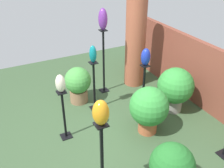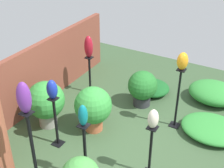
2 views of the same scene
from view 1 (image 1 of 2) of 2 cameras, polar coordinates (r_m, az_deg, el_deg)
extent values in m
plane|color=#385133|center=(5.00, -0.43, -11.68)|extent=(8.00, 8.00, 0.00)
cube|color=brown|center=(5.79, 20.09, 1.12)|extent=(5.60, 0.12, 1.41)
cylinder|color=#9E5138|center=(6.32, 5.10, 8.78)|extent=(0.48, 0.48, 2.13)
cube|color=black|center=(6.39, -1.73, -1.37)|extent=(0.20, 0.20, 0.01)
cube|color=black|center=(6.04, -1.84, 4.78)|extent=(0.04, 0.04, 1.52)
cube|color=black|center=(5.76, -1.96, 11.60)|extent=(0.16, 0.16, 0.02)
cube|color=black|center=(5.77, -3.72, -5.21)|extent=(0.20, 0.20, 0.01)
cube|color=black|center=(5.48, -3.91, -0.52)|extent=(0.04, 0.04, 1.11)
cube|color=black|center=(5.23, -4.11, 4.66)|extent=(0.16, 0.16, 0.02)
cube|color=black|center=(5.82, 6.60, -5.00)|extent=(0.20, 0.20, 0.01)
cube|color=black|center=(5.55, 6.89, -0.71)|extent=(0.04, 0.04, 1.02)
cube|color=black|center=(5.32, 7.21, 3.99)|extent=(0.16, 0.16, 0.02)
cube|color=black|center=(3.66, -2.19, -16.68)|extent=(0.04, 0.04, 1.30)
cube|color=black|center=(3.23, -2.40, -8.81)|extent=(0.16, 0.16, 0.02)
cube|color=black|center=(5.06, 23.11, -13.90)|extent=(0.20, 0.20, 0.01)
cube|color=black|center=(5.10, -9.92, -11.10)|extent=(0.20, 0.20, 0.01)
cube|color=black|center=(4.80, -10.42, -6.70)|extent=(0.04, 0.04, 0.98)
cube|color=black|center=(4.53, -10.97, -1.75)|extent=(0.16, 0.16, 0.01)
ellipsoid|color=#6B2D8C|center=(5.69, -2.00, 13.93)|extent=(0.19, 0.20, 0.47)
ellipsoid|color=#0F727A|center=(5.15, -4.18, 6.53)|extent=(0.15, 0.15, 0.36)
ellipsoid|color=#192D9E|center=(5.24, 7.34, 5.84)|extent=(0.18, 0.19, 0.36)
ellipsoid|color=orange|center=(3.12, -2.47, -6.25)|extent=(0.21, 0.21, 0.34)
ellipsoid|color=beige|center=(4.45, -11.17, 0.11)|extent=(0.18, 0.17, 0.32)
sphere|color=#236B28|center=(3.92, 12.95, -16.82)|extent=(0.65, 0.65, 0.65)
cylinder|color=#936B4C|center=(5.97, -7.22, -2.51)|extent=(0.40, 0.40, 0.29)
sphere|color=#479942|center=(5.77, -7.46, 0.81)|extent=(0.58, 0.58, 0.58)
cylinder|color=gray|center=(5.79, 13.14, -4.32)|extent=(0.36, 0.36, 0.28)
sphere|color=#338C38|center=(5.55, 13.68, -0.35)|extent=(0.76, 0.76, 0.76)
cylinder|color=#B25B38|center=(5.12, 7.73, -8.93)|extent=(0.36, 0.36, 0.26)
sphere|color=#338C38|center=(4.86, 8.08, -4.84)|extent=(0.74, 0.74, 0.74)
camera|label=2|loc=(7.40, -35.11, 30.41)|focal=50.00mm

